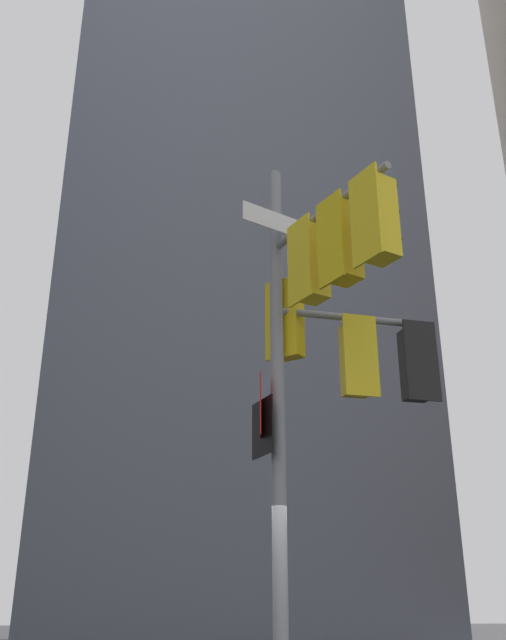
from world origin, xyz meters
TOP-DOWN VIEW (x-y plane):
  - building_mid_block at (2.56, 22.54)m, footprint 14.69×14.69m
  - signal_pole_assembly at (0.60, -0.47)m, footprint 2.82×2.74m

SIDE VIEW (x-z plane):
  - signal_pole_assembly at x=0.60m, z-range 1.05..8.31m
  - building_mid_block at x=2.56m, z-range 0.00..43.89m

